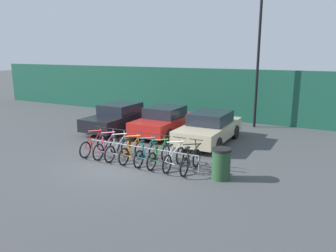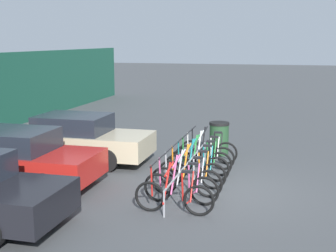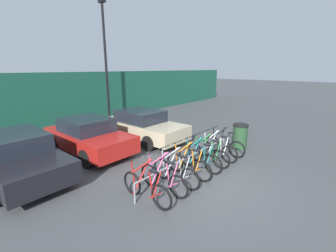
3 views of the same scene
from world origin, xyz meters
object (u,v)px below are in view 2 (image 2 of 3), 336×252
object	(u,v)px
bicycle_orange	(192,173)
bicycle_black	(208,150)
bike_rack	(188,164)
bicycle_pink	(181,187)
bicycle_silver	(186,180)
car_beige	(77,138)
trash_bin	(219,138)
bicycle_white	(205,156)
bicycle_red	(174,196)
car_red	(18,158)
bicycle_teal	(197,166)
bicycle_green	(201,161)

from	to	relation	value
bicycle_orange	bicycle_black	world-z (taller)	same
bike_rack	bicycle_pink	size ratio (longest dim) A/B	2.80
bicycle_black	bike_rack	bearing A→B (deg)	175.01
bicycle_silver	car_beige	bearing A→B (deg)	58.02
car_beige	trash_bin	xyz separation A→B (m)	(1.90, -3.99, -0.17)
car_beige	trash_bin	size ratio (longest dim) A/B	4.26
bike_rack	car_beige	xyz separation A→B (m)	(1.36, 3.70, 0.19)
bike_rack	trash_bin	distance (m)	3.27
bike_rack	bicycle_black	size ratio (longest dim) A/B	2.80
trash_bin	bicycle_white	bearing A→B (deg)	175.39
bicycle_red	car_red	xyz separation A→B (m)	(0.95, 4.23, 0.31)
bicycle_silver	trash_bin	xyz separation A→B (m)	(4.19, -0.14, 0.14)
bike_rack	trash_bin	bearing A→B (deg)	-5.13
car_beige	bicycle_pink	bearing A→B (deg)	-126.41
bicycle_orange	bicycle_teal	size ratio (longest dim) A/B	1.00
bike_rack	bicycle_teal	world-z (taller)	bicycle_teal
bicycle_green	bicycle_red	bearing A→B (deg)	-178.43
bicycle_orange	car_red	xyz separation A→B (m)	(-0.87, 4.23, 0.31)
bicycle_white	bicycle_pink	bearing A→B (deg)	178.35
bicycle_teal	bicycle_green	world-z (taller)	same
bicycle_green	bicycle_black	world-z (taller)	same
bicycle_silver	bicycle_teal	world-z (taller)	same
bicycle_teal	car_red	world-z (taller)	car_red
bicycle_silver	bicycle_orange	distance (m)	0.63
bicycle_pink	bicycle_teal	world-z (taller)	same
bicycle_teal	car_beige	world-z (taller)	car_beige
bicycle_red	bicycle_teal	xyz separation A→B (m)	(2.45, 0.00, 0.00)
bicycle_pink	bicycle_black	xyz separation A→B (m)	(3.59, 0.00, 0.00)
bicycle_green	car_beige	size ratio (longest dim) A/B	0.39
bicycle_red	bicycle_pink	bearing A→B (deg)	-2.66
car_beige	trash_bin	bearing A→B (deg)	-64.58
bicycle_white	car_beige	size ratio (longest dim) A/B	0.39
car_red	car_beige	world-z (taller)	same
bicycle_silver	bicycle_white	distance (m)	2.41
bicycle_black	car_beige	world-z (taller)	car_beige
bicycle_red	bicycle_pink	world-z (taller)	same
bicycle_white	bicycle_red	bearing A→B (deg)	178.35
bicycle_red	bicycle_black	xyz separation A→B (m)	(4.24, 0.00, 0.00)
bicycle_pink	bicycle_silver	bearing A→B (deg)	-0.28
bicycle_orange	bicycle_teal	bearing A→B (deg)	-3.45
bicycle_pink	bicycle_green	distance (m)	2.34
bike_rack	bicycle_green	distance (m)	0.89
bicycle_white	bicycle_black	size ratio (longest dim) A/B	1.00
bicycle_black	car_red	world-z (taller)	car_red
bike_rack	bicycle_green	size ratio (longest dim) A/B	2.80
car_beige	bicycle_silver	bearing A→B (deg)	-120.83
bike_rack	bicycle_red	bearing A→B (deg)	-175.99
bicycle_black	bicycle_white	bearing A→B (deg)	179.03
car_beige	bicycle_red	bearing A→B (deg)	-132.15
bicycle_orange	car_beige	bearing A→B (deg)	63.19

